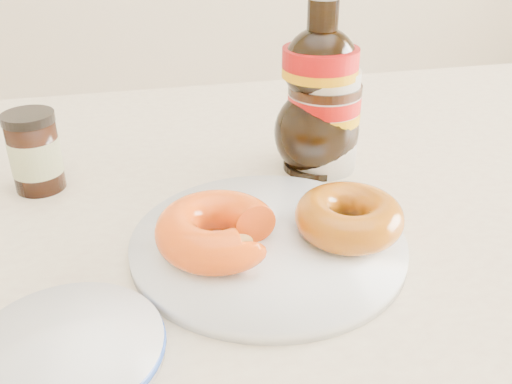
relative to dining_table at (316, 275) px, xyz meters
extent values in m
cube|color=beige|center=(0.00, 0.00, 0.06)|extent=(1.40, 0.90, 0.04)
cylinder|color=white|center=(-0.07, -0.06, 0.09)|extent=(0.26, 0.26, 0.01)
torus|color=white|center=(-0.07, -0.06, 0.09)|extent=(0.26, 0.26, 0.01)
torus|color=#EB570D|center=(-0.12, -0.06, 0.12)|extent=(0.13, 0.13, 0.04)
torus|color=#8E4B09|center=(0.00, -0.06, 0.11)|extent=(0.11, 0.11, 0.04)
cylinder|color=white|center=(0.04, 0.11, 0.13)|extent=(0.08, 0.08, 0.10)
cylinder|color=#7D0604|center=(0.04, 0.11, 0.17)|extent=(0.08, 0.08, 0.02)
cylinder|color=#D89905|center=(0.04, 0.11, 0.15)|extent=(0.08, 0.08, 0.01)
cylinder|color=black|center=(0.04, 0.11, 0.18)|extent=(0.08, 0.08, 0.01)
cylinder|color=white|center=(0.04, 0.11, 0.19)|extent=(0.08, 0.08, 0.02)
cylinder|color=black|center=(-0.29, 0.12, 0.12)|extent=(0.05, 0.05, 0.08)
cylinder|color=beige|center=(-0.29, 0.12, 0.12)|extent=(0.06, 0.06, 0.04)
cylinder|color=black|center=(-0.29, 0.12, 0.17)|extent=(0.06, 0.06, 0.01)
cylinder|color=white|center=(-0.25, -0.16, 0.09)|extent=(0.14, 0.14, 0.01)
torus|color=navy|center=(-0.25, -0.16, 0.09)|extent=(0.14, 0.14, 0.01)
camera|label=1|loc=(-0.18, -0.49, 0.39)|focal=40.00mm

